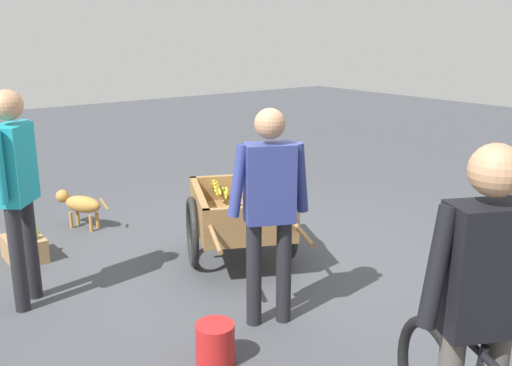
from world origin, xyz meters
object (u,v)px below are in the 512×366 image
vendor_person (269,200)px  dog (80,204)px  apple_crate (24,247)px  bystander_person (16,180)px  fruit_cart (240,216)px  cyclist_person (482,295)px  plastic_bucket (215,344)px

vendor_person → dog: 2.92m
apple_crate → bystander_person: 1.29m
fruit_cart → dog: 1.98m
cyclist_person → apple_crate: (4.04, 0.83, -0.86)m
fruit_cart → cyclist_person: (-2.80, 0.74, 0.55)m
cyclist_person → bystander_person: size_ratio=0.99×
cyclist_person → plastic_bucket: (1.55, 0.36, -0.85)m
fruit_cart → plastic_bucket: 1.69m
apple_crate → plastic_bucket: bearing=-169.2°
fruit_cart → bystander_person: bystander_person is taller
fruit_cart → vendor_person: size_ratio=1.15×
bystander_person → cyclist_person: bearing=-161.2°
bystander_person → fruit_cart: bearing=-100.3°
fruit_cart → dog: fruit_cart is taller
plastic_bucket → apple_crate: (2.50, 0.48, -0.01)m
apple_crate → vendor_person: bearing=-154.6°
dog → bystander_person: bearing=146.4°
apple_crate → fruit_cart: bearing=-128.4°
dog → plastic_bucket: (-3.03, 0.27, -0.13)m
dog → apple_crate: size_ratio=1.37×
apple_crate → bystander_person: size_ratio=0.26×
fruit_cart → cyclist_person: 2.94m
fruit_cart → dog: size_ratio=3.02×
cyclist_person → dog: bearing=1.2°
vendor_person → fruit_cart: bearing=-25.3°
dog → bystander_person: bystander_person is taller
vendor_person → bystander_person: size_ratio=0.94×
plastic_bucket → cyclist_person: bearing=-167.0°
vendor_person → apple_crate: vendor_person is taller
vendor_person → apple_crate: size_ratio=3.57×
fruit_cart → apple_crate: fruit_cart is taller
vendor_person → bystander_person: 1.89m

